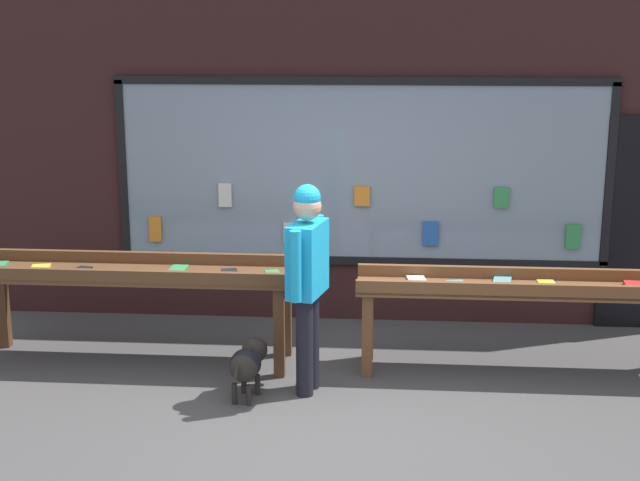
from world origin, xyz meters
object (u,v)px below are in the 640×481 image
object	(u,v)px
display_table_left	(133,280)
display_table_right	(524,294)
person_browsing	(307,272)
small_dog	(248,362)

from	to	relation	value
display_table_left	display_table_right	world-z (taller)	display_table_left
display_table_left	display_table_right	bearing A→B (deg)	0.01
display_table_left	person_browsing	bearing A→B (deg)	-19.53
small_dog	display_table_right	bearing A→B (deg)	-62.28
display_table_left	person_browsing	xyz separation A→B (m)	(1.59, -0.56, 0.26)
display_table_right	small_dog	size ratio (longest dim) A/B	4.81
display_table_left	person_browsing	distance (m)	1.71
display_table_left	display_table_right	xyz separation A→B (m)	(3.39, 0.00, -0.05)
person_browsing	display_table_left	bearing A→B (deg)	83.40
display_table_left	display_table_right	distance (m)	3.39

